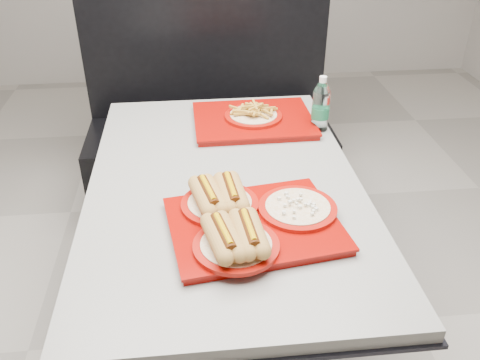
{
  "coord_description": "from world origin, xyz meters",
  "views": [
    {
      "loc": [
        -0.1,
        -1.44,
        1.65
      ],
      "look_at": [
        0.04,
        -0.13,
        0.83
      ],
      "focal_mm": 38.0,
      "sensor_mm": 36.0,
      "label": 1
    }
  ],
  "objects": [
    {
      "name": "tray_far",
      "position": [
        0.15,
        0.43,
        0.78
      ],
      "size": [
        0.48,
        0.38,
        0.09
      ],
      "rotation": [
        0.0,
        0.0,
        0.01
      ],
      "color": "#830803",
      "rests_on": "diner_table"
    },
    {
      "name": "ground",
      "position": [
        0.0,
        0.0,
        0.0
      ],
      "size": [
        6.0,
        6.0,
        0.0
      ],
      "primitive_type": "plane",
      "color": "#A09A90",
      "rests_on": "ground"
    },
    {
      "name": "water_bottle",
      "position": [
        0.41,
        0.35,
        0.85
      ],
      "size": [
        0.07,
        0.07,
        0.22
      ],
      "rotation": [
        0.0,
        0.0,
        0.21
      ],
      "color": "silver",
      "rests_on": "diner_table"
    },
    {
      "name": "booth_bench",
      "position": [
        0.0,
        1.09,
        0.4
      ],
      "size": [
        1.3,
        0.57,
        1.35
      ],
      "color": "black",
      "rests_on": "ground"
    },
    {
      "name": "diner_table",
      "position": [
        0.0,
        0.0,
        0.58
      ],
      "size": [
        0.92,
        1.42,
        0.75
      ],
      "color": "black",
      "rests_on": "ground"
    },
    {
      "name": "tray_near",
      "position": [
        0.04,
        -0.28,
        0.79
      ],
      "size": [
        0.53,
        0.45,
        0.11
      ],
      "rotation": [
        0.0,
        0.0,
        0.15
      ],
      "color": "#830803",
      "rests_on": "diner_table"
    }
  ]
}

